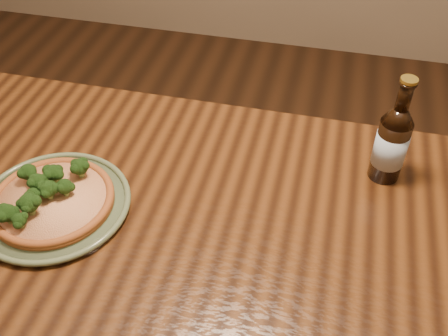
% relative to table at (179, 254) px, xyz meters
% --- Properties ---
extents(table, '(1.60, 0.90, 0.75)m').
position_rel_table_xyz_m(table, '(0.00, 0.00, 0.00)').
color(table, '#4A270F').
rests_on(table, ground).
extents(plate, '(0.33, 0.33, 0.02)m').
position_rel_table_xyz_m(plate, '(-0.28, -0.01, 0.10)').
color(plate, '#586646').
rests_on(plate, table).
extents(pizza, '(0.27, 0.27, 0.07)m').
position_rel_table_xyz_m(pizza, '(-0.28, -0.01, 0.12)').
color(pizza, '#9A5222').
rests_on(pizza, plate).
extents(beer_bottle, '(0.07, 0.07, 0.26)m').
position_rel_table_xyz_m(beer_bottle, '(0.42, 0.26, 0.19)').
color(beer_bottle, black).
rests_on(beer_bottle, table).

